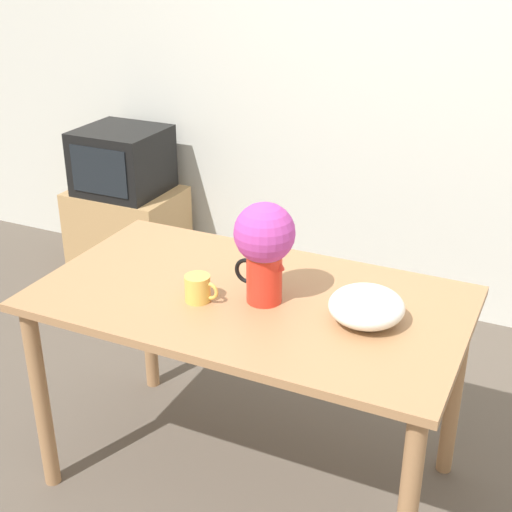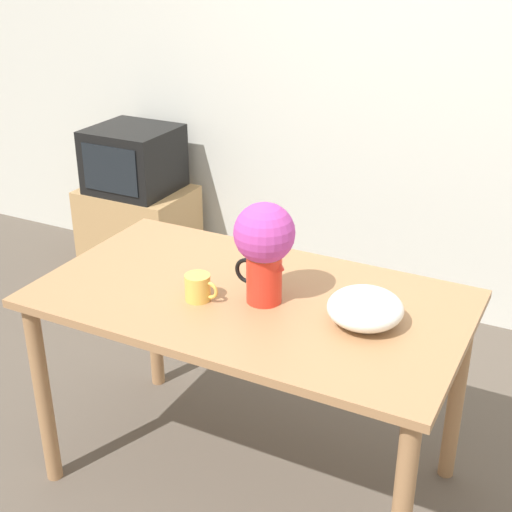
{
  "view_description": "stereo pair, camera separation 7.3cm",
  "coord_description": "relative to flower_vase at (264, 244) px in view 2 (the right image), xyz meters",
  "views": [
    {
      "loc": [
        0.79,
        -1.77,
        1.96
      ],
      "look_at": [
        -0.12,
        0.17,
        0.96
      ],
      "focal_mm": 50.0,
      "sensor_mm": 36.0,
      "label": 1
    },
    {
      "loc": [
        0.86,
        -1.74,
        1.96
      ],
      "look_at": [
        -0.12,
        0.17,
        0.96
      ],
      "focal_mm": 50.0,
      "sensor_mm": 36.0,
      "label": 2
    }
  ],
  "objects": [
    {
      "name": "wall_back",
      "position": [
        0.09,
        1.65,
        0.29
      ],
      "size": [
        8.0,
        0.05,
        2.6
      ],
      "color": "silver",
      "rests_on": "ground_plane"
    },
    {
      "name": "table",
      "position": [
        -0.06,
        0.01,
        -0.32
      ],
      "size": [
        1.47,
        0.83,
        0.8
      ],
      "color": "#A3754C",
      "rests_on": "ground_plane"
    },
    {
      "name": "flower_vase",
      "position": [
        0.0,
        0.0,
        0.0
      ],
      "size": [
        0.21,
        0.2,
        0.35
      ],
      "color": "red",
      "rests_on": "table"
    },
    {
      "name": "coffee_mug",
      "position": [
        -0.2,
        -0.09,
        -0.17
      ],
      "size": [
        0.12,
        0.09,
        0.09
      ],
      "color": "gold",
      "rests_on": "table"
    },
    {
      "name": "white_bowl",
      "position": [
        0.35,
        0.01,
        -0.15
      ],
      "size": [
        0.24,
        0.24,
        0.12
      ],
      "color": "white",
      "rests_on": "table"
    },
    {
      "name": "tv_stand",
      "position": [
        -1.49,
        1.29,
        -0.74
      ],
      "size": [
        0.62,
        0.46,
        0.55
      ],
      "color": "tan",
      "rests_on": "ground_plane"
    },
    {
      "name": "tv_set",
      "position": [
        -1.49,
        1.29,
        -0.28
      ],
      "size": [
        0.46,
        0.45,
        0.37
      ],
      "color": "black",
      "rests_on": "tv_stand"
    }
  ]
}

